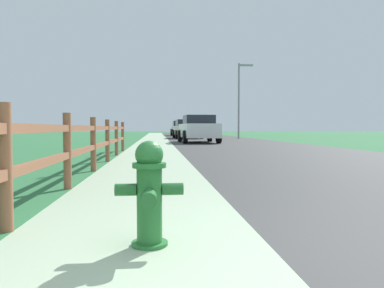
# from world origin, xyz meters

# --- Properties ---
(ground_plane) EXTENTS (120.00, 120.00, 0.00)m
(ground_plane) POSITION_xyz_m (0.00, 25.00, 0.00)
(ground_plane) COLOR #2F6C3D
(road_asphalt) EXTENTS (7.00, 66.00, 0.01)m
(road_asphalt) POSITION_xyz_m (3.50, 27.00, 0.00)
(road_asphalt) COLOR #3A3A3A
(road_asphalt) RESTS_ON ground
(curb_concrete) EXTENTS (6.00, 66.00, 0.01)m
(curb_concrete) POSITION_xyz_m (-3.00, 27.00, 0.00)
(curb_concrete) COLOR #9FB695
(curb_concrete) RESTS_ON ground
(grass_verge) EXTENTS (5.00, 66.00, 0.00)m
(grass_verge) POSITION_xyz_m (-4.50, 27.00, 0.01)
(grass_verge) COLOR #2F6C3D
(grass_verge) RESTS_ON ground
(fire_hydrant) EXTENTS (0.49, 0.41, 0.77)m
(fire_hydrant) POSITION_xyz_m (-0.87, 1.01, 0.40)
(fire_hydrant) COLOR #287233
(fire_hydrant) RESTS_ON ground
(rail_fence) EXTENTS (0.11, 12.96, 1.07)m
(rail_fence) POSITION_xyz_m (-2.05, 5.77, 0.62)
(rail_fence) COLOR brown
(rail_fence) RESTS_ON ground
(parked_suv_white) EXTENTS (2.22, 4.46, 1.57)m
(parked_suv_white) POSITION_xyz_m (1.60, 19.87, 0.79)
(parked_suv_white) COLOR white
(parked_suv_white) RESTS_ON ground
(parked_car_beige) EXTENTS (2.26, 4.77, 1.51)m
(parked_car_beige) POSITION_xyz_m (1.66, 28.56, 0.77)
(parked_car_beige) COLOR #C6B793
(parked_car_beige) RESTS_ON ground
(parked_car_silver) EXTENTS (2.14, 4.72, 1.59)m
(parked_car_silver) POSITION_xyz_m (1.79, 38.43, 0.81)
(parked_car_silver) COLOR #B7BABF
(parked_car_silver) RESTS_ON ground
(street_lamp) EXTENTS (1.17, 0.20, 5.85)m
(street_lamp) POSITION_xyz_m (5.67, 27.03, 3.51)
(street_lamp) COLOR gray
(street_lamp) RESTS_ON ground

